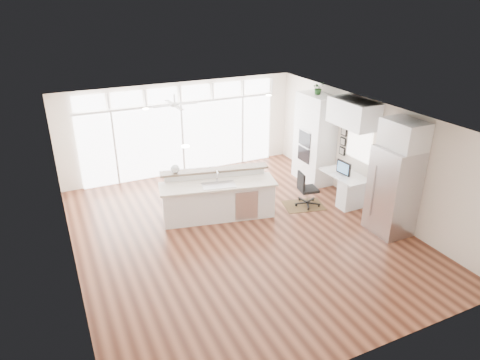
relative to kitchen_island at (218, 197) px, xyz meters
name	(u,v)px	position (x,y,z in m)	size (l,w,h in m)	color
floor	(239,233)	(0.14, -0.89, -0.55)	(7.00, 8.00, 0.02)	#492316
ceiling	(239,117)	(0.14, -0.89, 2.16)	(7.00, 8.00, 0.02)	white
wall_back	(181,129)	(0.14, 3.11, 0.81)	(7.00, 0.04, 2.70)	#F0E2D0
wall_front	(363,285)	(0.14, -4.89, 0.81)	(7.00, 0.04, 2.70)	#F0E2D0
wall_left	(66,212)	(-3.36, -0.89, 0.81)	(0.04, 8.00, 2.70)	#F0E2D0
wall_right	(368,154)	(3.64, -0.89, 0.81)	(0.04, 8.00, 2.70)	#F0E2D0
glass_wall	(182,139)	(0.14, 3.05, 0.51)	(5.80, 0.06, 2.08)	silver
transom_row	(180,94)	(0.14, 3.05, 1.84)	(5.90, 0.06, 0.40)	silver
desk_window	(359,143)	(3.60, -0.59, 1.01)	(0.04, 0.85, 0.85)	white
ceiling_fan	(174,101)	(-0.36, 1.91, 1.94)	(1.16, 1.16, 0.32)	silver
recessed_lights	(235,116)	(0.14, -0.69, 2.14)	(3.40, 3.00, 0.02)	white
oven_cabinet	(315,139)	(3.31, 0.91, 0.71)	(0.64, 1.20, 2.50)	white
desk_nook	(344,188)	(3.27, -0.59, -0.16)	(0.72, 1.30, 0.76)	white
upper_cabinets	(353,113)	(3.31, -0.59, 1.81)	(0.64, 1.30, 0.64)	white
refrigerator	(393,191)	(3.25, -2.24, 0.46)	(0.76, 0.90, 2.00)	#BCBBC1
fridge_cabinet	(404,134)	(3.31, -2.24, 1.76)	(0.64, 0.90, 0.60)	white
framed_photos	(343,141)	(3.60, 0.03, 0.86)	(0.06, 0.22, 0.80)	black
kitchen_island	(218,197)	(0.00, 0.00, 0.00)	(2.74, 1.03, 1.09)	white
rug	(304,205)	(2.19, -0.38, -0.54)	(0.99, 0.71, 0.01)	#332110
office_chair	(308,189)	(2.30, -0.39, -0.09)	(0.47, 0.44, 0.91)	black
fishbowl	(175,169)	(-0.84, 0.59, 0.65)	(0.22, 0.22, 0.22)	white
monitor	(344,168)	(3.19, -0.59, 0.41)	(0.08, 0.46, 0.38)	black
keyboard	(337,176)	(3.02, -0.59, 0.22)	(0.12, 0.33, 0.02)	white
potted_plant	(318,89)	(3.31, 0.91, 2.09)	(0.30, 0.33, 0.26)	#225022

